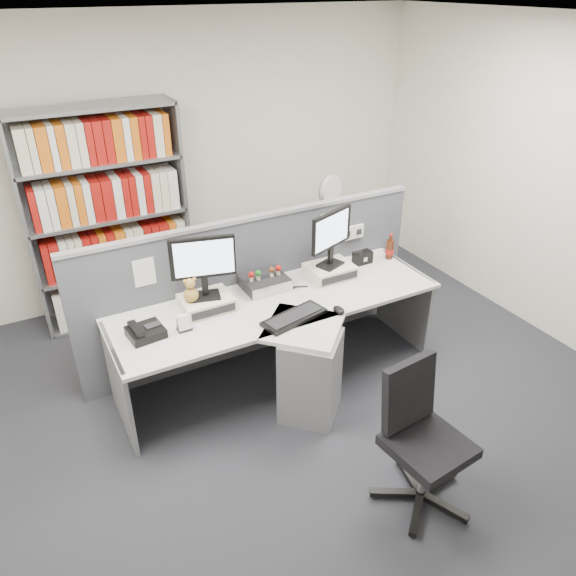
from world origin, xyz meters
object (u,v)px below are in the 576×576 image
desk_calendar (184,324)px  office_chair (420,433)px  cola_bottle (390,249)px  desk_fan (330,194)px  desk_phone (145,332)px  desktop_pc (264,282)px  speaker (362,257)px  shelving_unit (108,221)px  mouse (339,310)px  filing_cabinet (327,254)px  monitor_right (331,234)px  keyboard (294,317)px  monitor_left (203,262)px  desk (291,344)px

desk_calendar → office_chair: office_chair is taller
cola_bottle → desk_fan: 1.00m
desk_phone → desk_calendar: 0.27m
desktop_pc → speaker: size_ratio=2.15×
shelving_unit → mouse: bearing=-58.4°
filing_cabinet → monitor_right: bearing=-121.6°
mouse → cola_bottle: 1.06m
keyboard → speaker: bearing=28.1°
keyboard → office_chair: size_ratio=0.57×
desk_fan → office_chair: 2.88m
monitor_left → shelving_unit: size_ratio=0.24×
desk → desk_calendar: bearing=166.9°
cola_bottle → desk: bearing=-161.1°
monitor_left → desktop_pc: (0.53, 0.09, -0.34)m
desk_calendar → filing_cabinet: 2.36m
mouse → desk_calendar: desk_calendar is taller
desk → desk_calendar: desk_calendar is taller
monitor_left → filing_cabinet: size_ratio=0.70×
shelving_unit → desk_fan: bearing=-12.1°
monitor_right → office_chair: 1.78m
cola_bottle → mouse: bearing=-148.0°
speaker → desk_fan: (0.25, 0.95, 0.24)m
desk → desk_calendar: 0.85m
monitor_right → desk_phone: size_ratio=1.83×
monitor_left → mouse: bearing=-31.7°
speaker → cola_bottle: cola_bottle is taller
desk_calendar → shelving_unit: 1.69m
speaker → desk_fan: bearing=75.5°
speaker → cola_bottle: bearing=-7.6°
desk_calendar → mouse: bearing=-16.3°
monitor_left → filing_cabinet: 2.14m
desk_calendar → speaker: size_ratio=0.75×
desk → monitor_right: monitor_right is taller
desktop_pc → filing_cabinet: (1.19, 0.93, -0.42)m
speaker → office_chair: size_ratio=0.17×
keyboard → shelving_unit: size_ratio=0.27×
office_chair → desk_phone: bearing=129.9°
monitor_left → speaker: (1.48, 0.07, -0.34)m
monitor_left → cola_bottle: monitor_left is taller
desk → desk_fan: (1.20, 1.40, 0.56)m
monitor_right → desk_calendar: 1.40m
monitor_left → shelving_unit: shelving_unit is taller
desktop_pc → shelving_unit: (-0.91, 1.38, 0.21)m
monitor_right → shelving_unit: size_ratio=0.24×
monitor_right → mouse: bearing=-115.4°
mouse → cola_bottle: size_ratio=0.49×
monitor_right → desk_fan: monitor_right is taller
mouse → desk_fan: desk_fan is taller
desk → filing_cabinet: size_ratio=3.71×
speaker → monitor_right: bearing=-169.6°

